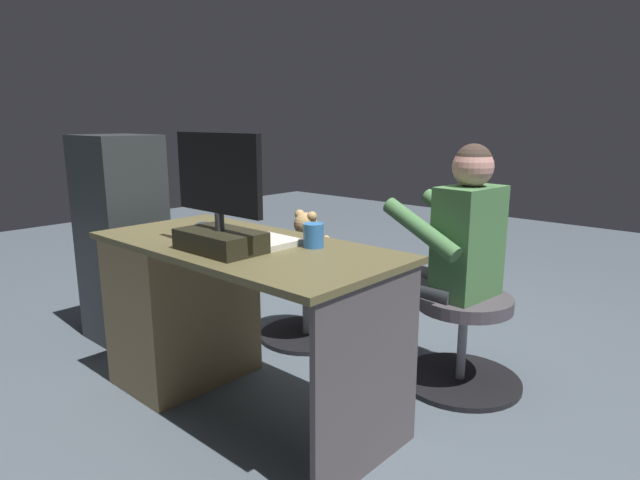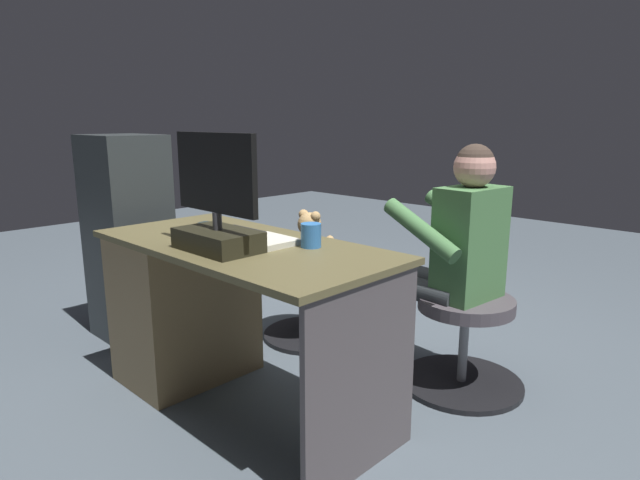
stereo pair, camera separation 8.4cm
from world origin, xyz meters
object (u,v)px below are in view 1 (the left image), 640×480
object	(u,v)px
desk	(196,303)
keyboard	(251,236)
computer_mouse	(203,226)
monitor	(219,214)
visitor_chair	(463,335)
cup	(313,235)
teddy_bear	(307,240)
office_chair_teddy	(306,296)
tv_remote	(216,235)
person	(450,247)

from	to	relation	value
desk	keyboard	xyz separation A→B (m)	(-0.31, -0.09, 0.36)
keyboard	computer_mouse	size ratio (longest dim) A/B	4.38
desk	monitor	bearing A→B (deg)	160.41
visitor_chair	desk	bearing A→B (deg)	41.56
keyboard	computer_mouse	world-z (taller)	computer_mouse
computer_mouse	cup	distance (m)	0.63
cup	keyboard	bearing A→B (deg)	10.22
monitor	teddy_bear	bearing A→B (deg)	-66.54
desk	keyboard	world-z (taller)	keyboard
desk	computer_mouse	xyz separation A→B (m)	(-0.00, -0.06, 0.36)
desk	teddy_bear	xyz separation A→B (m)	(-0.01, -0.76, 0.18)
office_chair_teddy	teddy_bear	size ratio (longest dim) A/B	1.75
tv_remote	desk	bearing A→B (deg)	-22.74
monitor	cup	world-z (taller)	monitor
computer_mouse	tv_remote	xyz separation A→B (m)	(-0.17, 0.06, -0.01)
desk	teddy_bear	world-z (taller)	teddy_bear
cup	teddy_bear	size ratio (longest dim) A/B	0.31
computer_mouse	tv_remote	size ratio (longest dim) A/B	0.64
desk	office_chair_teddy	distance (m)	0.76
cup	visitor_chair	size ratio (longest dim) A/B	0.17
monitor	office_chair_teddy	distance (m)	1.16
desk	cup	bearing A→B (deg)	-166.87
keyboard	visitor_chair	world-z (taller)	keyboard
cup	person	world-z (taller)	person
teddy_bear	office_chair_teddy	bearing A→B (deg)	90.00
desk	visitor_chair	world-z (taller)	desk
computer_mouse	visitor_chair	world-z (taller)	computer_mouse
person	monitor	bearing A→B (deg)	64.58
keyboard	visitor_chair	xyz separation A→B (m)	(-0.64, -0.75, -0.51)
monitor	desk	bearing A→B (deg)	-19.59
cup	tv_remote	distance (m)	0.47
desk	person	distance (m)	1.23
office_chair_teddy	person	distance (m)	0.95
cup	teddy_bear	xyz separation A→B (m)	(0.62, -0.61, -0.22)
keyboard	person	world-z (taller)	person
cup	visitor_chair	bearing A→B (deg)	-114.96
tv_remote	visitor_chair	distance (m)	1.25
cup	computer_mouse	bearing A→B (deg)	7.93
cup	visitor_chair	xyz separation A→B (m)	(-0.32, -0.69, -0.55)
monitor	keyboard	world-z (taller)	monitor
cup	tv_remote	world-z (taller)	cup
teddy_bear	visitor_chair	xyz separation A→B (m)	(-0.94, -0.08, -0.33)
monitor	person	xyz separation A→B (m)	(-0.46, -0.97, -0.23)
teddy_bear	visitor_chair	world-z (taller)	teddy_bear
cup	person	xyz separation A→B (m)	(-0.24, -0.69, -0.13)
computer_mouse	office_chair_teddy	world-z (taller)	computer_mouse
desk	cup	size ratio (longest dim) A/B	14.26
tv_remote	monitor	bearing A→B (deg)	123.14
monitor	teddy_bear	world-z (taller)	monitor
person	desk	bearing A→B (deg)	44.01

